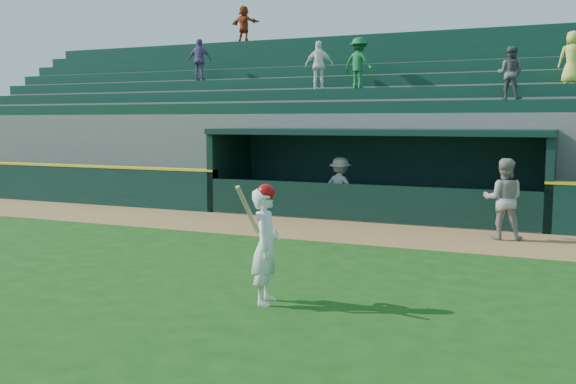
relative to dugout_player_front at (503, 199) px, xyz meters
name	(u,v)px	position (x,y,z in m)	size (l,w,h in m)	color
ground	(251,275)	(-3.68, -5.33, -0.92)	(120.00, 120.00, 0.00)	#164310
warning_track	(342,231)	(-3.68, -0.43, -0.92)	(40.00, 3.00, 0.01)	olive
field_wall_left	(19,182)	(-15.93, 1.22, -0.32)	(15.50, 0.30, 1.20)	black
wall_stripe_left	(18,164)	(-15.93, 1.22, 0.31)	(15.50, 0.32, 0.06)	yellow
dugout_player_front	(503,199)	(0.00, 0.00, 0.00)	(0.90, 0.70, 1.85)	gray
dugout_player_inside	(340,187)	(-4.48, 1.74, -0.09)	(1.08, 0.62, 1.68)	#A8A9A3
dugout	(378,167)	(-3.68, 2.68, 0.43)	(9.40, 2.80, 2.46)	slate
stands	(414,129)	(-3.67, 7.24, 1.47)	(34.50, 6.27, 7.46)	slate
batter_at_plate	(266,244)	(-2.71, -6.77, -0.03)	(0.54, 0.83, 1.79)	white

